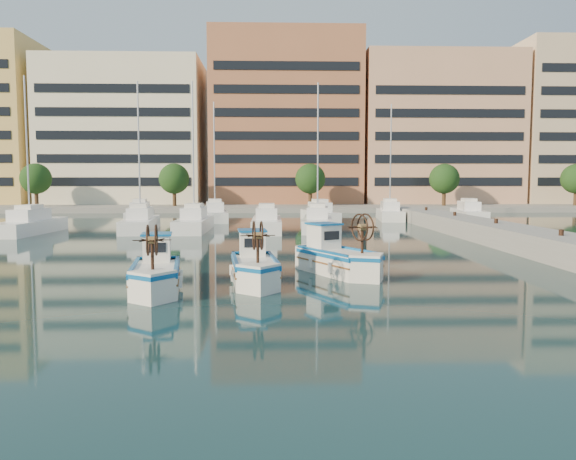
{
  "coord_description": "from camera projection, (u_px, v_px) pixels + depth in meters",
  "views": [
    {
      "loc": [
        -1.44,
        -21.15,
        3.89
      ],
      "look_at": [
        -0.53,
        6.17,
        1.5
      ],
      "focal_mm": 35.0,
      "sensor_mm": 36.0,
      "label": 1
    }
  ],
  "objects": [
    {
      "name": "ground",
      "position": [
        307.0,
        283.0,
        21.45
      ],
      "size": [
        300.0,
        300.0,
        0.0
      ],
      "primitive_type": "plane",
      "color": "#17393C",
      "rests_on": "ground"
    },
    {
      "name": "fishing_boat_a",
      "position": [
        156.0,
        271.0,
        19.99
      ],
      "size": [
        2.15,
        4.09,
        2.49
      ],
      "rotation": [
        0.0,
        0.0,
        0.14
      ],
      "color": "white",
      "rests_on": "ground"
    },
    {
      "name": "fishing_boat_c",
      "position": [
        336.0,
        256.0,
        23.58
      ],
      "size": [
        3.37,
        4.37,
        2.64
      ],
      "rotation": [
        0.0,
        0.0,
        0.47
      ],
      "color": "white",
      "rests_on": "ground"
    },
    {
      "name": "fishing_boat_b",
      "position": [
        254.0,
        265.0,
        21.49
      ],
      "size": [
        2.02,
        4.09,
        2.5
      ],
      "rotation": [
        0.0,
        0.0,
        0.1
      ],
      "color": "white",
      "rests_on": "ground"
    },
    {
      "name": "waterfront",
      "position": [
        339.0,
        134.0,
        85.54
      ],
      "size": [
        180.0,
        40.0,
        25.6
      ],
      "color": "gray",
      "rests_on": "ground"
    },
    {
      "name": "quay",
      "position": [
        541.0,
        243.0,
        29.79
      ],
      "size": [
        3.0,
        60.0,
        1.2
      ],
      "primitive_type": "cube",
      "color": "gray",
      "rests_on": "ground"
    },
    {
      "name": "yacht_marina",
      "position": [
        256.0,
        219.0,
        49.33
      ],
      "size": [
        40.99,
        22.99,
        11.5
      ],
      "color": "white",
      "rests_on": "ground"
    }
  ]
}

